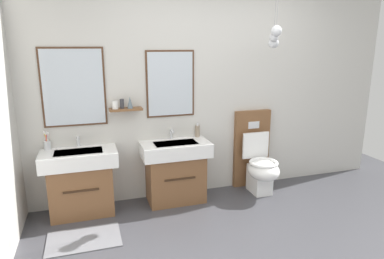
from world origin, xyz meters
name	(u,v)px	position (x,y,z in m)	size (l,w,h in m)	color
wall_back	(213,89)	(-0.02, 1.69, 1.28)	(4.67, 0.64, 2.55)	beige
bath_mat	(84,239)	(-1.63, 0.88, 0.01)	(0.68, 0.44, 0.01)	slate
vanity_sink_left	(81,180)	(-1.63, 1.45, 0.38)	(0.79, 0.44, 0.72)	brown
tap_on_left_sink	(78,140)	(-1.63, 1.60, 0.79)	(0.03, 0.13, 0.11)	silver
vanity_sink_right	(175,170)	(-0.57, 1.45, 0.38)	(0.79, 0.44, 0.72)	brown
tap_on_right_sink	(172,133)	(-0.57, 1.60, 0.79)	(0.03, 0.13, 0.11)	silver
toilet	(257,162)	(0.49, 1.43, 0.38)	(0.48, 0.62, 1.00)	brown
toothbrush_cup	(47,144)	(-1.94, 1.59, 0.78)	(0.07, 0.07, 0.21)	silver
soap_dispenser	(197,131)	(-0.25, 1.60, 0.79)	(0.06, 0.06, 0.17)	gray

